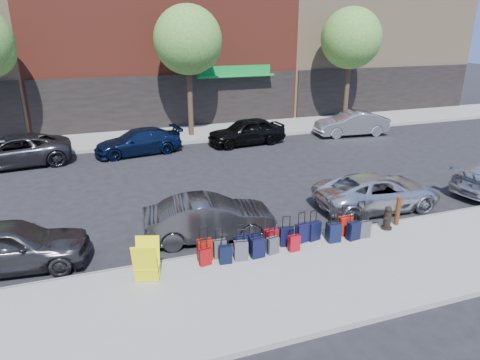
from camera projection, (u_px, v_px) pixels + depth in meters
name	position (u px, v px, depth m)	size (l,w,h in m)	color
ground	(234.00, 193.00, 16.95)	(120.00, 120.00, 0.00)	black
sidewalk_near	(314.00, 277.00, 11.15)	(60.00, 4.00, 0.15)	gray
sidewalk_far	(182.00, 135.00, 25.80)	(60.00, 4.00, 0.15)	gray
curb_near	(281.00, 242.00, 12.94)	(60.00, 0.08, 0.15)	gray
curb_far	(189.00, 143.00, 24.00)	(60.00, 0.08, 0.15)	gray
tree_center	(190.00, 42.00, 23.74)	(3.80, 3.80, 7.27)	black
tree_right	(353.00, 40.00, 27.00)	(3.80, 3.80, 7.27)	black
suitcase_front_0	(205.00, 250.00, 11.75)	(0.41, 0.23, 0.99)	maroon
suitcase_front_1	(220.00, 249.00, 11.89)	(0.36, 0.20, 0.85)	#424248
suitcase_front_2	(241.00, 245.00, 12.05)	(0.38, 0.21, 0.89)	black
suitcase_front_3	(253.00, 242.00, 12.24)	(0.38, 0.24, 0.86)	black
suitcase_front_4	(271.00, 238.00, 12.42)	(0.41, 0.28, 0.92)	maroon
suitcase_front_5	(286.00, 236.00, 12.52)	(0.42, 0.28, 0.93)	black
suitcase_front_6	(302.00, 233.00, 12.73)	(0.42, 0.27, 0.95)	black
suitcase_front_7	(314.00, 231.00, 12.86)	(0.42, 0.29, 0.94)	black
suitcase_front_8	(332.00, 230.00, 12.97)	(0.38, 0.24, 0.86)	black
suitcase_front_9	(345.00, 226.00, 13.16)	(0.41, 0.23, 0.98)	#A5150A
suitcase_front_10	(361.00, 223.00, 13.34)	(0.44, 0.27, 1.02)	black
suitcase_back_0	(205.00, 257.00, 11.52)	(0.35, 0.24, 0.77)	maroon
suitcase_back_1	(225.00, 254.00, 11.60)	(0.36, 0.23, 0.83)	black
suitcase_back_2	(241.00, 251.00, 11.75)	(0.41, 0.27, 0.90)	#414046
suitcase_back_3	(258.00, 248.00, 11.90)	(0.41, 0.25, 0.93)	black
suitcase_back_4	(273.00, 245.00, 12.10)	(0.36, 0.25, 0.79)	#3C3C41
suitcase_back_5	(294.00, 243.00, 12.25)	(0.33, 0.20, 0.77)	maroon
suitcase_back_8	(334.00, 233.00, 12.74)	(0.40, 0.25, 0.93)	black
suitcase_back_9	(354.00, 231.00, 12.89)	(0.41, 0.28, 0.92)	black
suitcase_back_10	(364.00, 229.00, 13.03)	(0.36, 0.22, 0.83)	#39383D
fire_hydrant	(387.00, 218.00, 13.55)	(0.40, 0.35, 0.77)	black
bollard	(398.00, 211.00, 13.78)	(0.18, 0.18, 0.96)	#38190C
display_rack	(147.00, 261.00, 10.74)	(0.78, 0.82, 1.09)	#F4EF0D
car_near_0	(10.00, 246.00, 11.46)	(1.64, 4.08, 1.39)	#313133
car_near_1	(210.00, 218.00, 13.19)	(1.41, 4.05, 1.33)	#313134
car_near_2	(377.00, 192.00, 15.39)	(2.10, 4.55, 1.27)	silver
car_far_0	(12.00, 151.00, 20.01)	(2.39, 5.18, 1.44)	#2E2E30
car_far_1	(138.00, 142.00, 21.98)	(1.80, 4.43, 1.29)	#0C1836
car_far_2	(247.00, 131.00, 23.73)	(1.74, 4.32, 1.47)	black
car_far_3	(351.00, 124.00, 25.70)	(1.53, 4.37, 1.44)	silver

